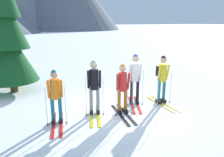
{
  "coord_description": "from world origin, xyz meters",
  "views": [
    {
      "loc": [
        -2.8,
        -6.28,
        2.97
      ],
      "look_at": [
        -0.02,
        0.34,
        1.05
      ],
      "focal_mm": 34.29,
      "sensor_mm": 36.0,
      "label": 1
    }
  ],
  "objects_px": {
    "pine_tree_near": "(8,35)",
    "skier_in_white": "(135,76)",
    "skier_in_red": "(122,86)",
    "skier_in_yellow": "(162,77)",
    "skier_in_orange": "(55,94)",
    "skier_in_black": "(94,84)"
  },
  "relations": [
    {
      "from": "pine_tree_near",
      "to": "skier_in_white",
      "type": "bearing_deg",
      "value": -38.29
    },
    {
      "from": "skier_in_orange",
      "to": "skier_in_black",
      "type": "xyz_separation_m",
      "value": [
        1.25,
        0.18,
        0.11
      ]
    },
    {
      "from": "skier_in_red",
      "to": "skier_in_white",
      "type": "xyz_separation_m",
      "value": [
        0.79,
        0.59,
        0.12
      ]
    },
    {
      "from": "skier_in_white",
      "to": "pine_tree_near",
      "type": "bearing_deg",
      "value": 141.71
    },
    {
      "from": "skier_in_yellow",
      "to": "pine_tree_near",
      "type": "xyz_separation_m",
      "value": [
        -5.1,
        3.58,
        1.4
      ]
    },
    {
      "from": "skier_in_black",
      "to": "skier_in_yellow",
      "type": "relative_size",
      "value": 1.01
    },
    {
      "from": "skier_in_red",
      "to": "skier_in_yellow",
      "type": "relative_size",
      "value": 0.96
    },
    {
      "from": "skier_in_orange",
      "to": "skier_in_yellow",
      "type": "relative_size",
      "value": 0.94
    },
    {
      "from": "skier_in_red",
      "to": "skier_in_yellow",
      "type": "bearing_deg",
      "value": 9.24
    },
    {
      "from": "skier_in_white",
      "to": "pine_tree_near",
      "type": "xyz_separation_m",
      "value": [
        -4.14,
        3.27,
        1.35
      ]
    },
    {
      "from": "skier_in_orange",
      "to": "skier_in_yellow",
      "type": "distance_m",
      "value": 3.85
    },
    {
      "from": "skier_in_white",
      "to": "pine_tree_near",
      "type": "height_order",
      "value": "pine_tree_near"
    },
    {
      "from": "skier_in_yellow",
      "to": "skier_in_black",
      "type": "bearing_deg",
      "value": 179.22
    },
    {
      "from": "skier_in_black",
      "to": "skier_in_red",
      "type": "xyz_separation_m",
      "value": [
        0.85,
        -0.32,
        -0.09
      ]
    },
    {
      "from": "skier_in_black",
      "to": "skier_in_orange",
      "type": "bearing_deg",
      "value": -171.93
    },
    {
      "from": "skier_in_black",
      "to": "skier_in_yellow",
      "type": "height_order",
      "value": "skier_in_black"
    },
    {
      "from": "skier_in_orange",
      "to": "pine_tree_near",
      "type": "relative_size",
      "value": 0.32
    },
    {
      "from": "skier_in_white",
      "to": "skier_in_red",
      "type": "bearing_deg",
      "value": -142.91
    },
    {
      "from": "skier_in_red",
      "to": "pine_tree_near",
      "type": "xyz_separation_m",
      "value": [
        -3.36,
        3.87,
        1.48
      ]
    },
    {
      "from": "skier_in_orange",
      "to": "skier_in_yellow",
      "type": "height_order",
      "value": "skier_in_yellow"
    },
    {
      "from": "skier_in_red",
      "to": "skier_in_yellow",
      "type": "xyz_separation_m",
      "value": [
        1.75,
        0.28,
        0.08
      ]
    },
    {
      "from": "skier_in_red",
      "to": "skier_in_white",
      "type": "distance_m",
      "value": 0.99
    }
  ]
}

